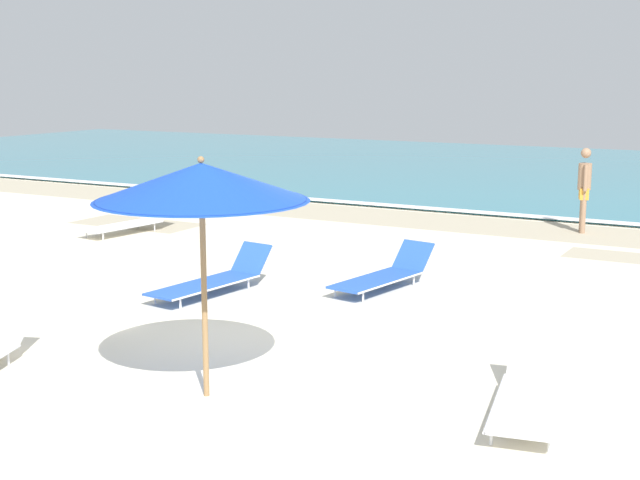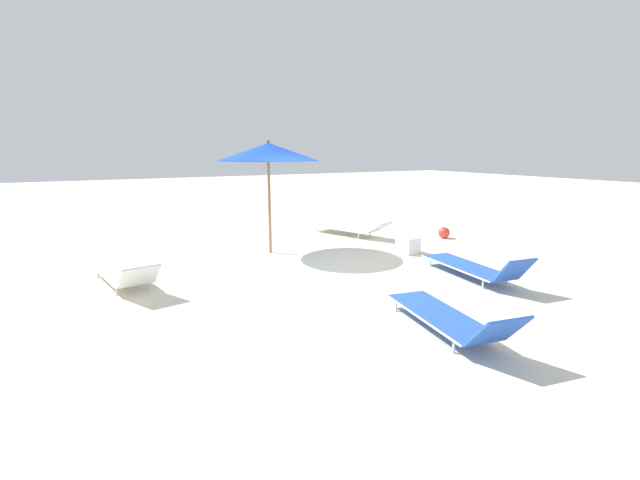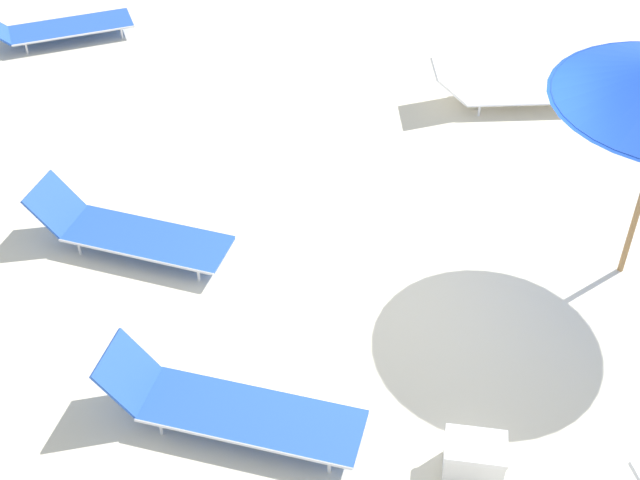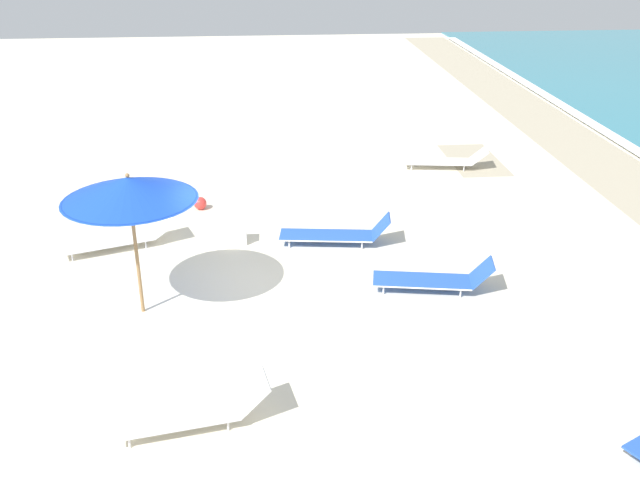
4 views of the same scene
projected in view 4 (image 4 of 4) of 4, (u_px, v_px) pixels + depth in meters
ground_plane at (266, 292)px, 12.96m from camera, size 60.00×60.00×0.16m
beach_umbrella at (129, 189)px, 11.25m from camera, size 2.17×2.17×2.49m
sun_lounger_under_umbrella at (434, 279)px, 12.79m from camera, size 0.96×2.19×0.60m
sun_lounger_beside_umbrella at (337, 234)px, 14.60m from camera, size 0.89×2.31×0.61m
sun_lounger_near_water_right at (194, 410)px, 9.39m from camera, size 0.96×2.10×0.56m
sun_lounger_mid_beach_solo at (446, 160)px, 19.00m from camera, size 0.89×2.26×0.54m
sun_lounger_mid_beach_pair_a at (119, 238)px, 14.42m from camera, size 1.35×2.39×0.47m
beach_ball at (200, 203)px, 16.34m from camera, size 0.29×0.29×0.29m
cooler_box at (235, 234)px, 14.65m from camera, size 0.36×0.50×0.37m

